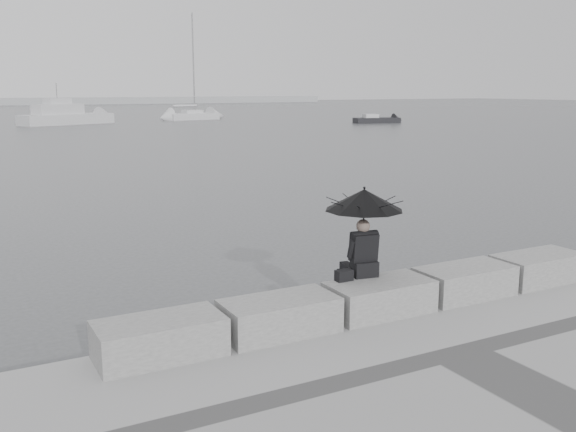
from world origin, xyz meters
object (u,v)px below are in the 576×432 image
sailboat_right (192,115)px  small_motorboat (377,120)px  motor_cruiser (67,116)px  seated_person (364,211)px

sailboat_right → small_motorboat: bearing=-58.9°
sailboat_right → motor_cruiser: (-15.46, -3.34, 0.35)m
seated_person → motor_cruiser: size_ratio=0.13×
seated_person → small_motorboat: seated_person is taller
seated_person → sailboat_right: (21.99, 68.56, -1.47)m
motor_cruiser → small_motorboat: 34.05m
motor_cruiser → sailboat_right: bearing=-10.0°
small_motorboat → motor_cruiser: bearing=166.9°
sailboat_right → small_motorboat: size_ratio=2.37×
seated_person → motor_cruiser: motor_cruiser is taller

